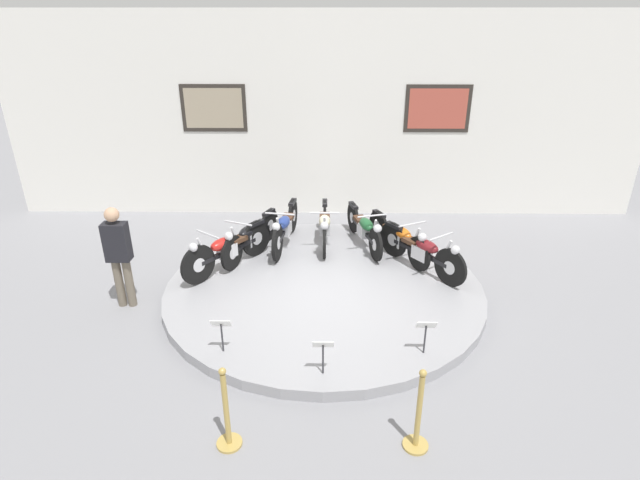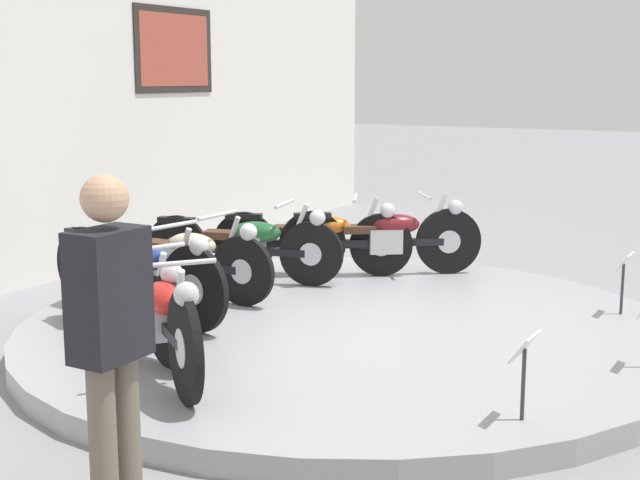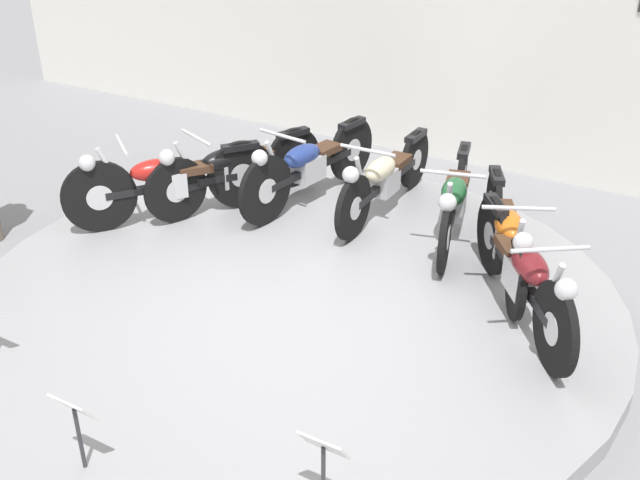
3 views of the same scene
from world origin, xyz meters
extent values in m
plane|color=gray|center=(0.00, 0.00, 0.00)|extent=(60.00, 60.00, 0.00)
cylinder|color=#99999E|center=(0.00, 0.00, 0.08)|extent=(5.22, 5.22, 0.16)
cube|color=white|center=(0.00, 3.75, 2.18)|extent=(14.00, 0.20, 4.36)
cube|color=#2D2823|center=(-2.40, 3.64, 2.40)|extent=(1.40, 0.02, 1.00)
cube|color=tan|center=(-2.40, 3.64, 2.40)|extent=(1.24, 0.02, 0.84)
cube|color=#2D2823|center=(2.40, 3.64, 2.40)|extent=(1.40, 0.02, 1.00)
cube|color=#B24C3D|center=(2.40, 3.64, 2.40)|extent=(1.24, 0.02, 0.84)
cylinder|color=black|center=(-2.06, 0.00, 0.50)|extent=(0.45, 0.57, 0.68)
cylinder|color=silver|center=(-2.06, 0.00, 0.50)|extent=(0.20, 0.23, 0.24)
cylinder|color=black|center=(-1.25, 1.07, 0.50)|extent=(0.45, 0.57, 0.68)
cylinder|color=silver|center=(-1.25, 1.07, 0.50)|extent=(0.20, 0.23, 0.24)
cube|color=black|center=(-1.66, 0.53, 0.50)|extent=(0.81, 1.03, 0.07)
cube|color=silver|center=(-1.68, 0.50, 0.52)|extent=(0.35, 0.38, 0.24)
ellipsoid|color=red|center=(-1.74, 0.42, 0.68)|extent=(0.47, 0.52, 0.20)
cube|color=#472D1E|center=(-1.52, 0.71, 0.64)|extent=(0.35, 0.38, 0.07)
cube|color=black|center=(-1.25, 1.07, 0.79)|extent=(0.30, 0.35, 0.06)
cylinder|color=silver|center=(-1.98, 0.12, 0.70)|extent=(0.19, 0.23, 0.54)
cylinder|color=silver|center=(-1.91, 0.20, 0.96)|extent=(0.45, 0.35, 0.03)
sphere|color=silver|center=(-2.10, -0.05, 0.84)|extent=(0.15, 0.15, 0.15)
cylinder|color=black|center=(-1.60, 0.51, 0.48)|extent=(0.29, 0.60, 0.63)
cylinder|color=silver|center=(-1.60, 0.51, 0.48)|extent=(0.14, 0.23, 0.22)
cylinder|color=black|center=(-1.08, 1.75, 0.48)|extent=(0.29, 0.60, 0.63)
cylinder|color=silver|center=(-1.08, 1.75, 0.48)|extent=(0.14, 0.23, 0.22)
cube|color=black|center=(-1.34, 1.13, 0.48)|extent=(0.54, 1.17, 0.07)
cube|color=silver|center=(-1.36, 1.09, 0.50)|extent=(0.31, 0.37, 0.24)
ellipsoid|color=black|center=(-1.40, 1.00, 0.66)|extent=(0.39, 0.53, 0.20)
cube|color=#472D1E|center=(-1.26, 1.33, 0.62)|extent=(0.31, 0.37, 0.07)
cube|color=black|center=(-1.08, 1.75, 0.75)|extent=(0.23, 0.37, 0.06)
cylinder|color=silver|center=(-1.54, 0.64, 0.68)|extent=(0.14, 0.25, 0.54)
cylinder|color=silver|center=(-1.50, 0.74, 0.94)|extent=(0.51, 0.24, 0.03)
sphere|color=silver|center=(-1.62, 0.45, 0.82)|extent=(0.15, 0.15, 0.15)
cylinder|color=black|center=(-0.84, 0.88, 0.50)|extent=(0.15, 0.68, 0.67)
cylinder|color=silver|center=(-0.84, 0.88, 0.50)|extent=(0.10, 0.24, 0.24)
cylinder|color=black|center=(-0.65, 2.21, 0.50)|extent=(0.15, 0.68, 0.67)
cylinder|color=silver|center=(-0.65, 2.21, 0.50)|extent=(0.10, 0.24, 0.24)
cube|color=black|center=(-0.75, 1.55, 0.50)|extent=(0.25, 1.24, 0.07)
cube|color=silver|center=(-0.75, 1.51, 0.52)|extent=(0.24, 0.35, 0.24)
ellipsoid|color=navy|center=(-0.77, 1.41, 0.68)|extent=(0.29, 0.51, 0.20)
cube|color=#472D1E|center=(-0.72, 1.76, 0.64)|extent=(0.24, 0.35, 0.07)
cube|color=black|center=(-0.65, 2.21, 0.79)|extent=(0.15, 0.37, 0.06)
cylinder|color=silver|center=(-0.82, 1.03, 0.70)|extent=(0.08, 0.25, 0.54)
cylinder|color=silver|center=(-0.81, 1.13, 0.96)|extent=(0.54, 0.11, 0.03)
sphere|color=silver|center=(-0.85, 0.82, 0.84)|extent=(0.15, 0.15, 0.15)
cylinder|color=black|center=(0.00, 1.02, 0.46)|extent=(0.06, 0.60, 0.60)
cylinder|color=silver|center=(0.00, 1.02, 0.46)|extent=(0.07, 0.21, 0.21)
cylinder|color=black|center=(0.00, 2.37, 0.46)|extent=(0.06, 0.60, 0.60)
cylinder|color=silver|center=(0.00, 2.37, 0.46)|extent=(0.07, 0.21, 0.21)
cube|color=black|center=(0.00, 1.70, 0.46)|extent=(0.07, 1.24, 0.07)
cube|color=silver|center=(0.00, 1.66, 0.48)|extent=(0.20, 0.32, 0.24)
ellipsoid|color=beige|center=(0.00, 1.56, 0.64)|extent=(0.22, 0.48, 0.20)
cube|color=#472D1E|center=(0.00, 1.92, 0.60)|extent=(0.20, 0.32, 0.07)
cube|color=black|center=(0.00, 2.37, 0.72)|extent=(0.10, 0.36, 0.06)
cylinder|color=silver|center=(0.00, 1.17, 0.66)|extent=(0.04, 0.25, 0.54)
cylinder|color=silver|center=(0.00, 1.28, 0.92)|extent=(0.54, 0.03, 0.03)
sphere|color=silver|center=(0.00, 0.96, 0.80)|extent=(0.15, 0.15, 0.15)
cylinder|color=black|center=(0.92, 0.89, 0.47)|extent=(0.21, 0.60, 0.61)
cylinder|color=silver|center=(0.92, 0.89, 0.47)|extent=(0.12, 0.22, 0.21)
cylinder|color=black|center=(0.58, 2.20, 0.47)|extent=(0.21, 0.60, 0.61)
cylinder|color=silver|center=(0.58, 2.20, 0.47)|extent=(0.12, 0.22, 0.21)
cube|color=black|center=(0.75, 1.55, 0.47)|extent=(0.39, 1.22, 0.07)
cube|color=silver|center=(0.76, 1.51, 0.49)|extent=(0.28, 0.36, 0.24)
ellipsoid|color=#1E562D|center=(0.78, 1.41, 0.65)|extent=(0.34, 0.52, 0.20)
cube|color=#472D1E|center=(0.69, 1.76, 0.61)|extent=(0.28, 0.36, 0.07)
cube|color=black|center=(0.58, 2.20, 0.73)|extent=(0.19, 0.37, 0.06)
cylinder|color=silver|center=(0.88, 1.04, 0.67)|extent=(0.11, 0.25, 0.54)
cylinder|color=silver|center=(0.86, 1.14, 0.93)|extent=(0.53, 0.17, 0.03)
sphere|color=silver|center=(0.94, 0.84, 0.81)|extent=(0.15, 0.15, 0.15)
cylinder|color=black|center=(1.63, 0.52, 0.47)|extent=(0.31, 0.58, 0.62)
cylinder|color=silver|center=(1.63, 0.52, 0.47)|extent=(0.15, 0.22, 0.22)
cylinder|color=black|center=(1.05, 1.74, 0.47)|extent=(0.31, 0.58, 0.62)
cylinder|color=silver|center=(1.05, 1.74, 0.47)|extent=(0.15, 0.22, 0.22)
cube|color=black|center=(1.34, 1.13, 0.47)|extent=(0.60, 1.15, 0.07)
cube|color=silver|center=(1.36, 1.09, 0.49)|extent=(0.32, 0.37, 0.24)
ellipsoid|color=#D16619|center=(1.40, 1.00, 0.65)|extent=(0.40, 0.53, 0.20)
cube|color=#472D1E|center=(1.25, 1.33, 0.61)|extent=(0.32, 0.37, 0.07)
cube|color=black|center=(1.05, 1.74, 0.73)|extent=(0.24, 0.37, 0.06)
cylinder|color=silver|center=(1.57, 0.66, 0.67)|extent=(0.15, 0.25, 0.54)
cylinder|color=silver|center=(1.52, 0.75, 0.93)|extent=(0.50, 0.26, 0.03)
sphere|color=silver|center=(1.66, 0.47, 0.81)|extent=(0.15, 0.15, 0.15)
cylinder|color=black|center=(2.05, -0.01, 0.49)|extent=(0.43, 0.56, 0.65)
cylinder|color=silver|center=(2.05, -0.01, 0.49)|extent=(0.19, 0.22, 0.23)
cylinder|color=black|center=(1.26, 1.08, 0.49)|extent=(0.43, 0.56, 0.65)
cylinder|color=silver|center=(1.26, 1.08, 0.49)|extent=(0.19, 0.22, 0.23)
cube|color=black|center=(1.66, 0.53, 0.49)|extent=(0.79, 1.04, 0.07)
cube|color=silver|center=(1.68, 0.50, 0.51)|extent=(0.35, 0.38, 0.24)
ellipsoid|color=maroon|center=(1.74, 0.42, 0.67)|extent=(0.46, 0.52, 0.20)
cube|color=#472D1E|center=(1.53, 0.71, 0.63)|extent=(0.35, 0.38, 0.07)
cube|color=black|center=(1.26, 1.08, 0.76)|extent=(0.29, 0.35, 0.06)
cylinder|color=silver|center=(1.97, 0.11, 0.69)|extent=(0.18, 0.23, 0.54)
cylinder|color=silver|center=(1.90, 0.20, 0.95)|extent=(0.46, 0.34, 0.03)
sphere|color=silver|center=(2.09, -0.06, 0.83)|extent=(0.15, 0.15, 0.15)
cylinder|color=#333338|center=(-1.33, -1.83, 0.37)|extent=(0.02, 0.02, 0.42)
cube|color=white|center=(-1.33, -1.83, 0.60)|extent=(0.26, 0.11, 0.15)
cylinder|color=#333338|center=(0.00, -2.26, 0.37)|extent=(0.02, 0.02, 0.42)
cube|color=white|center=(0.00, -2.26, 0.60)|extent=(0.26, 0.11, 0.15)
cylinder|color=#333338|center=(1.33, -1.83, 0.37)|extent=(0.02, 0.02, 0.42)
cube|color=white|center=(1.33, -1.83, 0.60)|extent=(0.26, 0.11, 0.15)
cylinder|color=#6B6051|center=(-3.22, -0.44, 0.40)|extent=(0.13, 0.13, 0.81)
cylinder|color=#6B6051|center=(-3.06, -0.44, 0.40)|extent=(0.13, 0.13, 0.81)
cube|color=black|center=(-3.14, -0.44, 1.11)|extent=(0.36, 0.22, 0.61)
sphere|color=tan|center=(-3.14, -0.44, 1.55)|extent=(0.22, 0.22, 0.22)
cylinder|color=tan|center=(-1.01, -3.25, 0.01)|extent=(0.28, 0.28, 0.03)
cylinder|color=tan|center=(-1.01, -3.25, 0.47)|extent=(0.06, 0.06, 0.95)
sphere|color=tan|center=(-1.01, -3.25, 0.98)|extent=(0.08, 0.08, 0.08)
cylinder|color=tan|center=(1.01, -3.25, 0.01)|extent=(0.28, 0.28, 0.03)
cylinder|color=tan|center=(1.01, -3.25, 0.47)|extent=(0.06, 0.06, 0.95)
sphere|color=tan|center=(1.01, -3.25, 0.98)|extent=(0.08, 0.08, 0.08)
camera|label=1|loc=(0.03, -7.23, 4.26)|focal=28.00mm
camera|label=2|loc=(-6.06, -3.23, 2.08)|focal=50.00mm
camera|label=3|loc=(2.77, -4.34, 3.31)|focal=42.00mm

